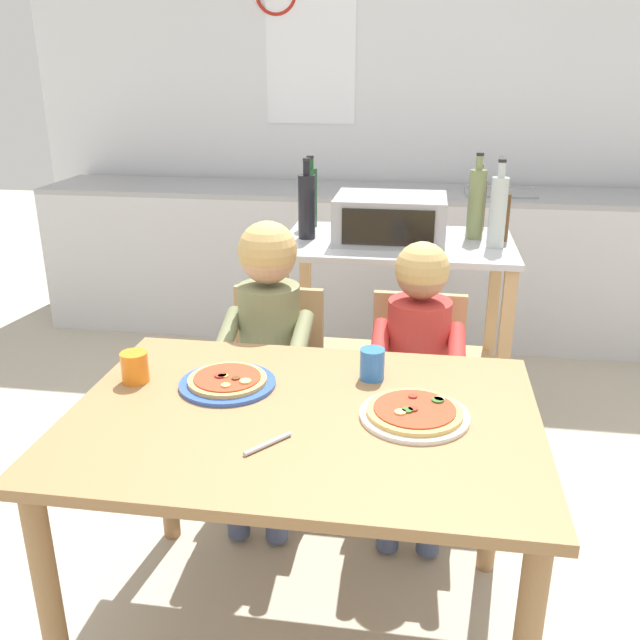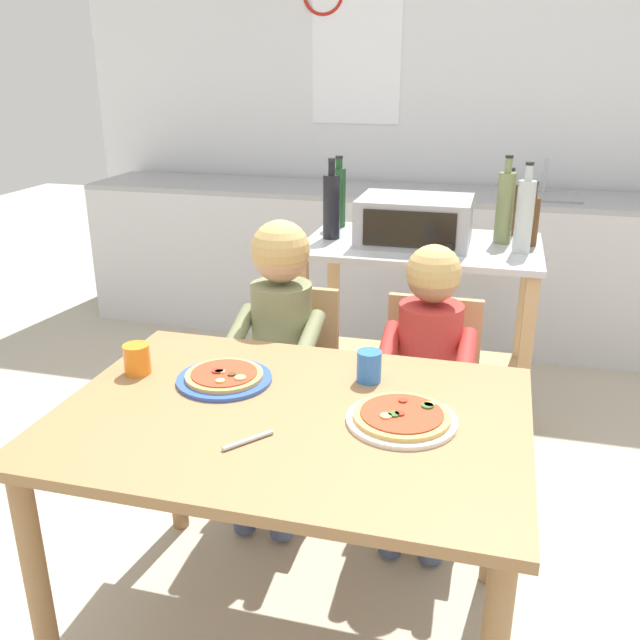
% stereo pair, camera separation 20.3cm
% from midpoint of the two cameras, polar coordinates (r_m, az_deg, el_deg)
% --- Properties ---
extents(ground_plane, '(11.64, 11.64, 0.00)m').
position_cam_midpoint_polar(ground_plane, '(3.19, 0.56, -9.83)').
color(ground_plane, '#B7AD99').
extents(back_wall_tiled, '(4.57, 0.14, 2.70)m').
position_cam_midpoint_polar(back_wall_tiled, '(4.55, 4.01, 17.25)').
color(back_wall_tiled, silver).
rests_on(back_wall_tiled, ground).
extents(kitchen_counter, '(4.11, 0.60, 1.10)m').
position_cam_midpoint_polar(kitchen_counter, '(4.29, 3.28, 4.83)').
color(kitchen_counter, silver).
rests_on(kitchen_counter, ground).
extents(kitchen_island_cart, '(0.97, 0.63, 0.91)m').
position_cam_midpoint_polar(kitchen_island_cart, '(3.02, 4.34, 1.01)').
color(kitchen_island_cart, '#B7BABF').
rests_on(kitchen_island_cart, ground).
extents(toaster_oven, '(0.46, 0.35, 0.19)m').
position_cam_midpoint_polar(toaster_oven, '(2.90, 3.86, 8.38)').
color(toaster_oven, '#999BA0').
rests_on(toaster_oven, kitchen_island_cart).
extents(bottle_dark_olive_oil, '(0.06, 0.06, 0.26)m').
position_cam_midpoint_polar(bottle_dark_olive_oil, '(2.98, 13.02, 8.47)').
color(bottle_dark_olive_oil, '#4C2D14').
rests_on(bottle_dark_olive_oil, kitchen_island_cart).
extents(bottle_tall_green_wine, '(0.07, 0.07, 0.34)m').
position_cam_midpoint_polar(bottle_tall_green_wine, '(2.93, -3.12, 9.46)').
color(bottle_tall_green_wine, black).
rests_on(bottle_tall_green_wine, kitchen_island_cart).
extents(bottle_slim_sauce, '(0.07, 0.07, 0.36)m').
position_cam_midpoint_polar(bottle_slim_sauce, '(2.98, 10.97, 9.51)').
color(bottle_slim_sauce, olive).
rests_on(bottle_slim_sauce, kitchen_island_cart).
extents(bottle_clear_vinegar, '(0.07, 0.07, 0.29)m').
position_cam_midpoint_polar(bottle_clear_vinegar, '(3.15, 11.14, 9.40)').
color(bottle_clear_vinegar, '#4C2D14').
rests_on(bottle_clear_vinegar, kitchen_island_cart).
extents(bottle_brown_beer, '(0.06, 0.06, 0.32)m').
position_cam_midpoint_polar(bottle_brown_beer, '(3.16, -2.68, 10.26)').
color(bottle_brown_beer, '#1E4723').
rests_on(bottle_brown_beer, kitchen_island_cart).
extents(bottle_squat_spirits, '(0.07, 0.07, 0.35)m').
position_cam_midpoint_polar(bottle_squat_spirits, '(2.84, 12.61, 8.82)').
color(bottle_squat_spirits, '#ADB7B2').
rests_on(bottle_squat_spirits, kitchen_island_cart).
extents(dining_table, '(1.23, 0.88, 0.75)m').
position_cam_midpoint_polar(dining_table, '(1.87, -4.58, -10.61)').
color(dining_table, olive).
rests_on(dining_table, ground).
extents(dining_chair_left, '(0.36, 0.36, 0.81)m').
position_cam_midpoint_polar(dining_chair_left, '(2.63, -5.99, -5.07)').
color(dining_chair_left, tan).
rests_on(dining_chair_left, ground).
extents(dining_chair_right, '(0.36, 0.36, 0.81)m').
position_cam_midpoint_polar(dining_chair_right, '(2.56, 5.72, -5.74)').
color(dining_chair_right, tan).
rests_on(dining_chair_right, ground).
extents(child_in_olive_shirt, '(0.32, 0.42, 1.09)m').
position_cam_midpoint_polar(child_in_olive_shirt, '(2.43, -6.86, -1.29)').
color(child_in_olive_shirt, '#424C6B').
rests_on(child_in_olive_shirt, ground).
extents(child_in_red_shirt, '(0.32, 0.42, 1.03)m').
position_cam_midpoint_polar(child_in_red_shirt, '(2.38, 5.70, -3.06)').
color(child_in_red_shirt, '#424C6B').
rests_on(child_in_red_shirt, ground).
extents(pizza_plate_blue_rimmed, '(0.28, 0.28, 0.03)m').
position_cam_midpoint_polar(pizza_plate_blue_rimmed, '(1.99, -10.62, -5.13)').
color(pizza_plate_blue_rimmed, '#3356B7').
rests_on(pizza_plate_blue_rimmed, dining_table).
extents(pizza_plate_white, '(0.29, 0.29, 0.03)m').
position_cam_midpoint_polar(pizza_plate_white, '(1.79, 4.65, -7.81)').
color(pizza_plate_white, white).
rests_on(pizza_plate_white, dining_table).
extents(drinking_cup_orange, '(0.08, 0.08, 0.09)m').
position_cam_midpoint_polar(drinking_cup_orange, '(2.07, -17.89, -3.81)').
color(drinking_cup_orange, orange).
rests_on(drinking_cup_orange, dining_table).
extents(drinking_cup_blue, '(0.07, 0.07, 0.09)m').
position_cam_midpoint_polar(drinking_cup_blue, '(1.98, 1.45, -3.74)').
color(drinking_cup_blue, blue).
rests_on(drinking_cup_blue, dining_table).
extents(serving_spoon, '(0.10, 0.12, 0.01)m').
position_cam_midpoint_polar(serving_spoon, '(1.68, -7.88, -10.25)').
color(serving_spoon, '#B7BABF').
rests_on(serving_spoon, dining_table).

